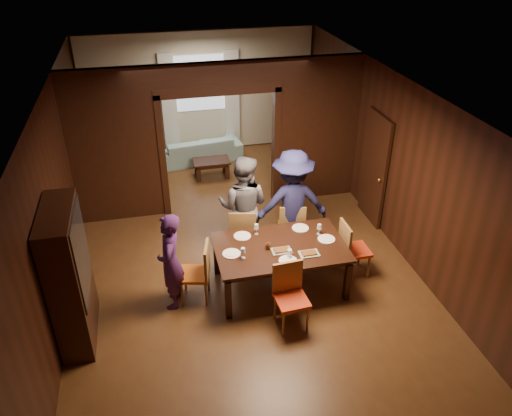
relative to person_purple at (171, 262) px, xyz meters
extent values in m
plane|color=#532D17|center=(1.20, 1.15, -0.77)|extent=(9.00, 9.00, 0.00)
cube|color=silver|center=(1.20, 1.15, 2.13)|extent=(5.50, 9.00, 0.02)
cube|color=black|center=(1.20, 5.65, 0.68)|extent=(5.50, 0.02, 2.90)
cube|color=black|center=(-1.55, 1.15, 0.68)|extent=(0.02, 9.00, 2.90)
cube|color=black|center=(3.95, 1.15, 0.68)|extent=(0.02, 9.00, 2.90)
cube|color=black|center=(-0.72, 2.75, 0.43)|extent=(1.65, 0.15, 2.40)
cube|color=black|center=(3.13, 2.75, 0.43)|extent=(1.65, 0.15, 2.40)
cube|color=black|center=(1.20, 2.75, 1.88)|extent=(5.50, 0.15, 0.50)
cube|color=beige|center=(1.20, 5.62, 0.68)|extent=(5.40, 0.04, 2.85)
imported|color=#401C52|center=(0.00, 0.00, 0.00)|extent=(0.46, 0.62, 1.54)
imported|color=#5C5A62|center=(1.30, 1.09, 0.14)|extent=(1.09, 0.99, 1.81)
imported|color=#1C1D48|center=(2.11, 0.94, 0.18)|extent=(1.27, 0.78, 1.90)
imported|color=#97C5C6|center=(1.01, 5.00, -0.47)|extent=(2.11, 1.05, 0.59)
imported|color=black|center=(1.81, 0.11, 0.03)|extent=(0.29, 0.29, 0.07)
cube|color=black|center=(1.66, 0.04, -0.39)|extent=(1.99, 1.24, 0.76)
cube|color=black|center=(1.19, 4.09, -0.57)|extent=(0.80, 0.50, 0.40)
cube|color=black|center=(-1.33, -0.35, 0.23)|extent=(0.40, 1.20, 2.00)
cube|color=black|center=(3.90, 1.65, 0.28)|extent=(0.06, 0.90, 2.10)
cube|color=silver|center=(1.20, 5.59, 0.93)|extent=(1.20, 0.03, 1.30)
cube|color=white|center=(0.45, 5.55, 0.48)|extent=(0.35, 0.06, 2.40)
cube|color=white|center=(1.95, 5.55, 0.48)|extent=(0.35, 0.06, 2.40)
cylinder|color=white|center=(0.90, 0.01, 0.00)|extent=(0.27, 0.27, 0.01)
cylinder|color=white|center=(1.15, 0.43, 0.00)|extent=(0.27, 0.27, 0.01)
cylinder|color=white|center=(2.10, 0.45, 0.00)|extent=(0.27, 0.27, 0.01)
cylinder|color=white|center=(2.40, 0.05, 0.00)|extent=(0.27, 0.27, 0.01)
cylinder|color=white|center=(1.67, -0.35, 0.00)|extent=(0.27, 0.27, 0.01)
cube|color=gray|center=(1.64, -0.10, 0.01)|extent=(0.30, 0.20, 0.04)
cube|color=gray|center=(2.02, -0.26, 0.01)|extent=(0.30, 0.20, 0.04)
cylinder|color=silver|center=(1.71, -0.27, 0.06)|extent=(0.07, 0.07, 0.14)
camera|label=1|loc=(-0.10, -5.95, 4.34)|focal=35.00mm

